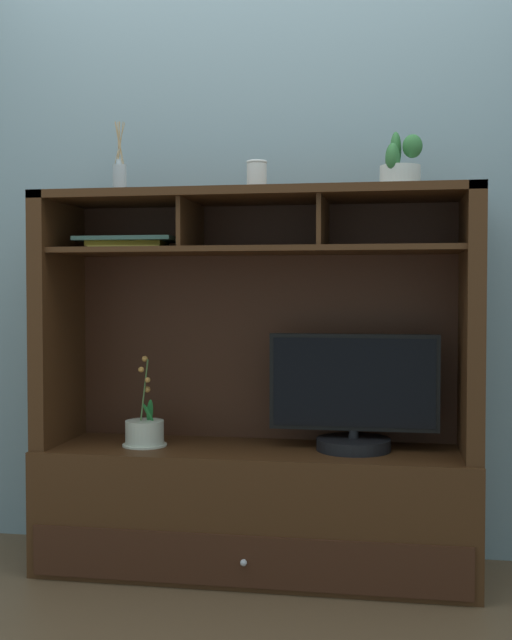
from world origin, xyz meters
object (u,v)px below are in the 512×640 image
magazine_stack_left (129,243)px  potted_succulent (400,168)px  diffuser_bottle (120,178)px  ceramic_vase (257,177)px  potted_orchid (145,433)px  media_console (256,456)px  tv_monitor (354,401)px

magazine_stack_left → potted_succulent: size_ratio=1.82×
diffuser_bottle → ceramic_vase: (0.52, 0.02, -0.00)m
magazine_stack_left → potted_orchid: bearing=-36.4°
potted_orchid → diffuser_bottle: bearing=163.3°
potted_orchid → media_console: bearing=6.7°
media_console → diffuser_bottle: size_ratio=5.87×
potted_orchid → potted_succulent: (0.93, 0.02, 0.96)m
potted_succulent → ceramic_vase: (-0.52, 0.04, -0.01)m
potted_orchid → ceramic_vase: (0.42, 0.06, 0.95)m
tv_monitor → potted_succulent: (0.16, -0.03, 0.83)m
tv_monitor → magazine_stack_left: size_ratio=1.64×
media_console → potted_succulent: 1.17m
tv_monitor → ceramic_vase: size_ratio=5.26×
tv_monitor → magazine_stack_left: 1.03m
potted_orchid → magazine_stack_left: 0.72m
potted_succulent → tv_monitor: bearing=170.8°
magazine_stack_left → potted_succulent: bearing=-1.9°
tv_monitor → diffuser_bottle: (-0.88, -0.02, 0.82)m
tv_monitor → diffuser_bottle: diffuser_bottle is taller
diffuser_bottle → ceramic_vase: bearing=2.7°
tv_monitor → ceramic_vase: bearing=178.5°
tv_monitor → potted_succulent: size_ratio=2.98×
tv_monitor → diffuser_bottle: bearing=-179.0°
media_console → potted_orchid: (-0.42, -0.05, 0.08)m
tv_monitor → magazine_stack_left: bearing=179.5°
tv_monitor → ceramic_vase: 0.90m
magazine_stack_left → ceramic_vase: ceramic_vase is taller
potted_succulent → diffuser_bottle: bearing=179.4°
potted_succulent → ceramic_vase: potted_succulent is taller
media_console → magazine_stack_left: 0.93m
potted_orchid → ceramic_vase: bearing=7.6°
media_console → ceramic_vase: size_ratio=13.69×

